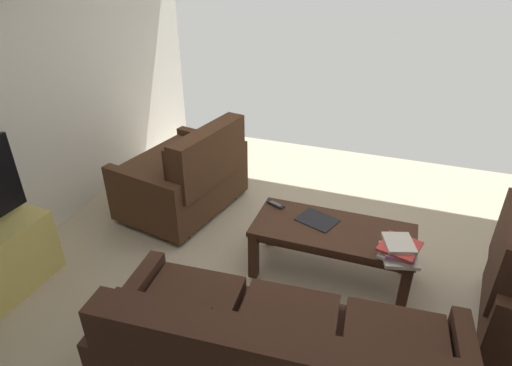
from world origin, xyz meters
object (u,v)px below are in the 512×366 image
at_px(coffee_table, 333,236).
at_px(sofa_main, 279,363).
at_px(loveseat_near, 186,176).
at_px(tv_remote, 276,204).
at_px(loose_magazine, 317,220).
at_px(book_stack, 399,250).

bearing_deg(coffee_table, sofa_main, 87.23).
bearing_deg(loveseat_near, tv_remote, 161.89).
xyz_separation_m(tv_remote, loose_magazine, (-0.37, 0.10, -0.01)).
height_order(sofa_main, tv_remote, sofa_main).
bearing_deg(coffee_table, book_stack, 159.80).
height_order(sofa_main, book_stack, sofa_main).
bearing_deg(loose_magazine, coffee_table, 85.65).
height_order(tv_remote, loose_magazine, tv_remote).
distance_m(loveseat_near, tv_remote, 1.07).
bearing_deg(loveseat_near, book_stack, 161.47).
xyz_separation_m(coffee_table, loose_magazine, (0.15, -0.07, 0.07)).
relative_size(sofa_main, coffee_table, 1.65).
bearing_deg(loveseat_near, sofa_main, 130.36).
bearing_deg(sofa_main, tv_remote, -71.94).
distance_m(coffee_table, tv_remote, 0.55).
bearing_deg(tv_remote, book_stack, 161.05).
xyz_separation_m(book_stack, tv_remote, (1.00, -0.34, -0.04)).
bearing_deg(sofa_main, coffee_table, -92.77).
distance_m(coffee_table, book_stack, 0.53).
bearing_deg(loose_magazine, sofa_main, 23.95).
xyz_separation_m(loveseat_near, loose_magazine, (-1.38, 0.43, 0.07)).
relative_size(book_stack, tv_remote, 2.03).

